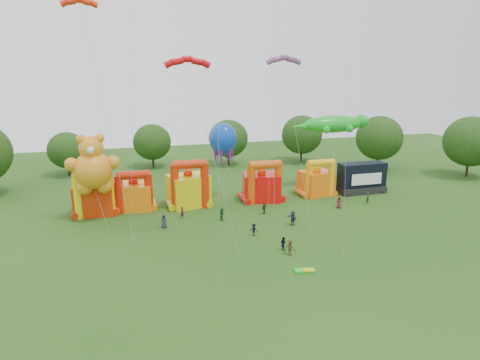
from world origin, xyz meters
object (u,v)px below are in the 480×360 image
object	(u,v)px
teddy_bear_kite	(94,172)
bouncy_castle_2	(189,188)
gecko_kite	(334,146)
octopus_kite	(228,159)
bouncy_castle_0	(95,197)
spectator_4	(264,208)
spectator_0	(164,221)
stage_trailer	(362,178)

from	to	relation	value
teddy_bear_kite	bouncy_castle_2	bearing A→B (deg)	12.79
gecko_kite	octopus_kite	bearing A→B (deg)	-179.19
bouncy_castle_0	gecko_kite	world-z (taller)	gecko_kite
gecko_kite	spectator_4	bearing A→B (deg)	-149.99
bouncy_castle_0	spectator_4	bearing A→B (deg)	-15.59
bouncy_castle_2	gecko_kite	bearing A→B (deg)	5.14
bouncy_castle_2	spectator_0	xyz separation A→B (m)	(-4.60, -8.16, -1.85)
bouncy_castle_0	octopus_kite	world-z (taller)	octopus_kite
bouncy_castle_0	stage_trailer	size ratio (longest dim) A/B	0.87
stage_trailer	gecko_kite	xyz separation A→B (m)	(-3.93, 2.87, 5.14)
bouncy_castle_0	spectator_0	distance (m)	12.04
bouncy_castle_2	spectator_0	bearing A→B (deg)	-119.38
stage_trailer	spectator_0	world-z (taller)	stage_trailer
bouncy_castle_2	octopus_kite	size ratio (longest dim) A/B	0.61
bouncy_castle_0	teddy_bear_kite	xyz separation A→B (m)	(0.37, -2.89, 4.27)
spectator_0	teddy_bear_kite	bearing A→B (deg)	158.43
octopus_kite	spectator_0	bearing A→B (deg)	-137.83
teddy_bear_kite	spectator_0	size ratio (longest dim) A/B	6.49
bouncy_castle_2	gecko_kite	distance (m)	25.32
stage_trailer	gecko_kite	distance (m)	7.08
spectator_4	spectator_0	bearing A→B (deg)	-28.83
spectator_4	gecko_kite	bearing A→B (deg)	174.45
bouncy_castle_2	spectator_0	world-z (taller)	bouncy_castle_2
teddy_bear_kite	stage_trailer	bearing A→B (deg)	3.17
spectator_4	octopus_kite	bearing A→B (deg)	-105.47
gecko_kite	bouncy_castle_2	bearing A→B (deg)	-174.86
bouncy_castle_0	gecko_kite	xyz separation A→B (m)	(38.11, 2.29, 5.00)
gecko_kite	octopus_kite	xyz separation A→B (m)	(-18.17, -0.26, -1.10)
stage_trailer	gecko_kite	world-z (taller)	gecko_kite
teddy_bear_kite	gecko_kite	size ratio (longest dim) A/B	0.84
stage_trailer	spectator_4	xyz separation A→B (m)	(-19.01, -5.84, -1.53)
bouncy_castle_0	teddy_bear_kite	size ratio (longest dim) A/B	0.57
bouncy_castle_0	stage_trailer	world-z (taller)	bouncy_castle_0
bouncy_castle_2	spectator_0	size ratio (longest dim) A/B	3.98
gecko_kite	spectator_0	distance (m)	31.85
spectator_0	spectator_4	bearing A→B (deg)	17.08
bouncy_castle_2	octopus_kite	xyz separation A→B (m)	(6.59, 1.97, 3.71)
bouncy_castle_0	octopus_kite	size ratio (longest dim) A/B	0.57
bouncy_castle_2	teddy_bear_kite	world-z (taller)	teddy_bear_kite
octopus_kite	spectator_4	size ratio (longest dim) A/B	6.64
spectator_0	spectator_4	world-z (taller)	spectator_0
spectator_0	bouncy_castle_2	bearing A→B (deg)	70.97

